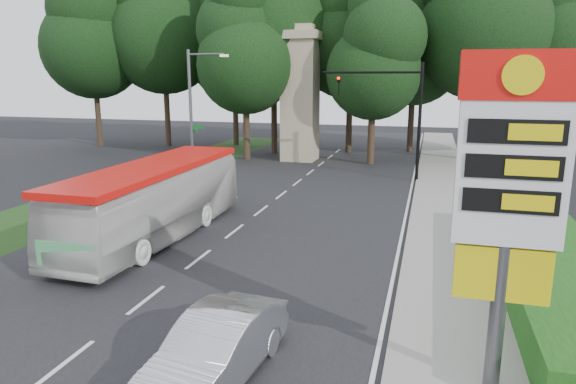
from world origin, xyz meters
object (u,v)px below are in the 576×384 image
(transit_bus, at_px, (155,202))
(sedan_silver, at_px, (216,349))
(gas_station_pylon, at_px, (510,181))
(traffic_signal_mast, at_px, (398,105))
(monument, at_px, (300,93))
(streetlight_signs, at_px, (194,107))

(transit_bus, relative_size, sedan_silver, 2.42)
(gas_station_pylon, height_order, sedan_silver, gas_station_pylon)
(gas_station_pylon, bearing_deg, transit_bus, 148.18)
(gas_station_pylon, distance_m, sedan_silver, 6.84)
(traffic_signal_mast, distance_m, sedan_silver, 23.58)
(monument, relative_size, sedan_silver, 2.26)
(streetlight_signs, height_order, sedan_silver, streetlight_signs)
(streetlight_signs, xyz_separation_m, monument, (4.99, 7.99, 0.67))
(transit_bus, bearing_deg, traffic_signal_mast, 61.70)
(traffic_signal_mast, bearing_deg, transit_bus, -119.82)
(traffic_signal_mast, relative_size, sedan_silver, 1.62)
(streetlight_signs, distance_m, monument, 9.44)
(streetlight_signs, bearing_deg, monument, 58.03)
(sedan_silver, bearing_deg, transit_bus, 132.45)
(gas_station_pylon, relative_size, monument, 0.68)
(gas_station_pylon, relative_size, streetlight_signs, 0.86)
(streetlight_signs, height_order, monument, monument)
(traffic_signal_mast, bearing_deg, monument, 142.00)
(gas_station_pylon, relative_size, sedan_silver, 1.54)
(monument, xyz_separation_m, sedan_silver, (5.58, -29.16, -4.37))
(gas_station_pylon, xyz_separation_m, transit_bus, (-11.90, 7.39, -2.95))
(gas_station_pylon, height_order, transit_bus, gas_station_pylon)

